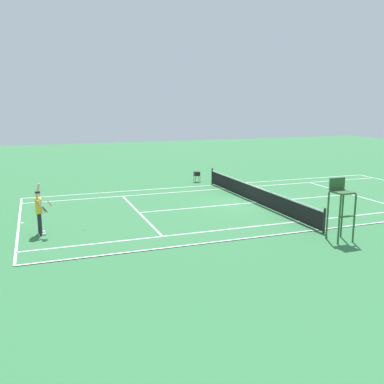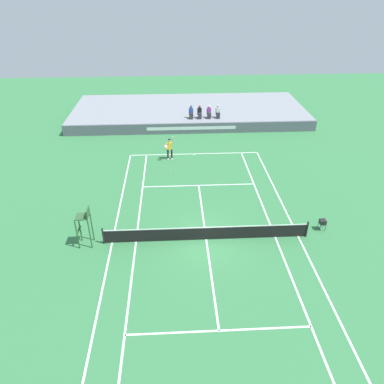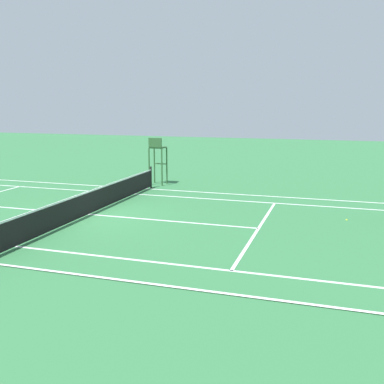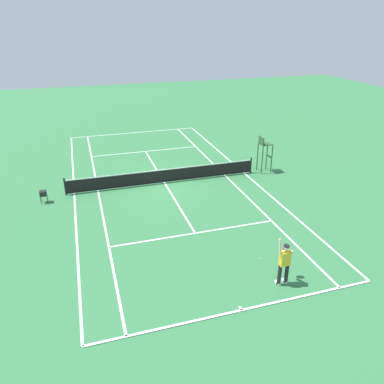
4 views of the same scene
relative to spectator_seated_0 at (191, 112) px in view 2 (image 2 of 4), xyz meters
The scene contains 13 objects.
ground_plane 18.12m from the spectator_seated_0, 90.17° to the right, with size 80.00×80.00×0.00m, color #337542.
court 18.12m from the spectator_seated_0, 90.17° to the right, with size 11.08×23.88×0.03m.
net 18.08m from the spectator_seated_0, 90.17° to the right, with size 11.98×0.10×1.07m.
barrier_wall 1.78m from the spectator_seated_0, 92.30° to the right, with size 24.61×0.25×1.04m.
bleacher_platform 3.87m from the spectator_seated_0, 90.85° to the left, with size 24.61×9.90×1.04m, color gray.
spectator_seated_0 is the anchor object (origin of this frame).
spectator_seated_1 0.84m from the spectator_seated_0, ahead, with size 0.44×0.60×1.27m.
spectator_seated_2 1.78m from the spectator_seated_0, ahead, with size 0.44×0.60×1.27m.
spectator_seated_3 2.67m from the spectator_seated_0, ahead, with size 0.44×0.60×1.27m.
tennis_player 7.40m from the spectator_seated_0, 107.02° to the right, with size 0.76×0.65×2.08m.
tennis_ball 9.20m from the spectator_seated_0, 103.45° to the right, with size 0.07×0.07×0.07m, color #D1E533.
umpire_chair 19.32m from the spectator_seated_0, 110.94° to the right, with size 0.77×0.77×2.44m.
ball_hopper 18.81m from the spectator_seated_0, 67.91° to the right, with size 0.36×0.36×0.70m.
Camera 2 is at (-1.76, -16.99, 13.51)m, focal length 34.36 mm.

